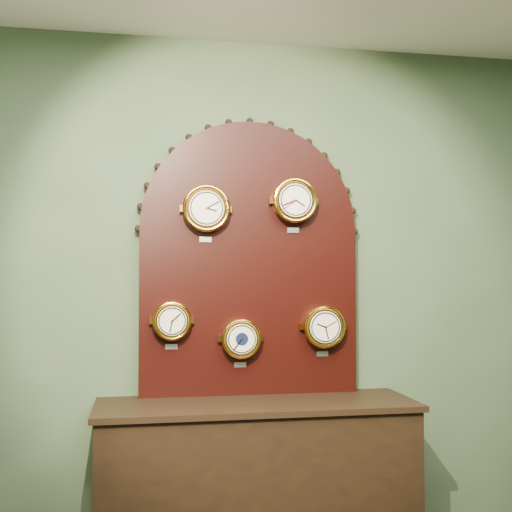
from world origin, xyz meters
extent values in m
plane|color=#40553A|center=(0.00, 2.50, 1.40)|extent=(4.00, 0.00, 4.00)
cube|color=black|center=(0.00, 2.23, 0.40)|extent=(1.60, 0.50, 0.80)
cube|color=black|center=(0.00, 2.45, 1.28)|extent=(1.20, 0.06, 0.90)
cylinder|color=black|center=(0.00, 2.45, 1.73)|extent=(1.20, 0.06, 1.20)
cylinder|color=orange|center=(-0.25, 2.39, 1.84)|extent=(0.24, 0.08, 0.24)
torus|color=orange|center=(-0.25, 2.36, 1.84)|extent=(0.25, 0.02, 0.25)
cylinder|color=#EFE6CA|center=(-0.25, 2.35, 1.84)|extent=(0.19, 0.01, 0.19)
cube|color=silver|center=(-0.25, 2.42, 1.67)|extent=(0.07, 0.01, 0.03)
cylinder|color=orange|center=(0.24, 2.39, 1.89)|extent=(0.23, 0.08, 0.23)
torus|color=orange|center=(0.24, 2.36, 1.89)|extent=(0.25, 0.02, 0.25)
cylinder|color=white|center=(0.24, 2.35, 1.89)|extent=(0.18, 0.01, 0.18)
cube|color=silver|center=(0.24, 2.42, 1.73)|extent=(0.07, 0.01, 0.03)
cylinder|color=orange|center=(-0.43, 2.39, 1.24)|extent=(0.19, 0.08, 0.19)
torus|color=orange|center=(-0.43, 2.36, 1.24)|extent=(0.21, 0.02, 0.21)
cylinder|color=#EFE6CA|center=(-0.43, 2.35, 1.24)|extent=(0.15, 0.01, 0.15)
cube|color=silver|center=(-0.43, 2.42, 1.10)|extent=(0.07, 0.01, 0.03)
cylinder|color=orange|center=(-0.06, 2.39, 1.14)|extent=(0.20, 0.08, 0.20)
torus|color=orange|center=(-0.06, 2.36, 1.14)|extent=(0.22, 0.02, 0.22)
cylinder|color=#EFE6CA|center=(-0.06, 2.35, 1.14)|extent=(0.16, 0.01, 0.16)
cube|color=silver|center=(-0.06, 2.42, 1.00)|extent=(0.07, 0.01, 0.03)
cylinder|color=#0C1336|center=(-0.06, 2.35, 1.14)|extent=(0.07, 0.00, 0.07)
cylinder|color=orange|center=(0.40, 2.39, 1.20)|extent=(0.22, 0.08, 0.22)
torus|color=orange|center=(0.40, 2.36, 1.20)|extent=(0.23, 0.02, 0.23)
cylinder|color=white|center=(0.40, 2.35, 1.20)|extent=(0.17, 0.01, 0.17)
cube|color=silver|center=(0.40, 2.42, 1.04)|extent=(0.07, 0.01, 0.03)
camera|label=1|loc=(-0.58, -1.02, 1.46)|focal=44.86mm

